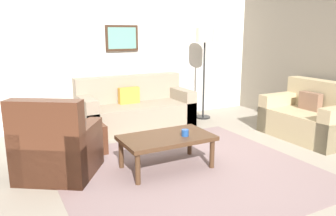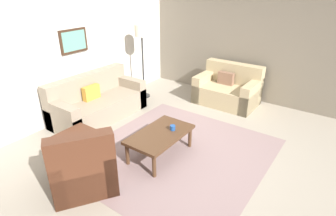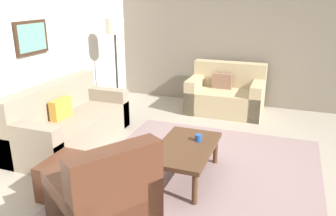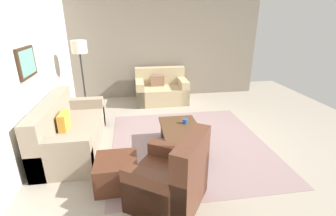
{
  "view_description": "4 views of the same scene",
  "coord_description": "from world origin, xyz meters",
  "px_view_note": "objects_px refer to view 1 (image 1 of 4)",
  "views": [
    {
      "loc": [
        -1.95,
        -3.18,
        1.63
      ],
      "look_at": [
        -0.15,
        0.2,
        0.75
      ],
      "focal_mm": 35.36,
      "sensor_mm": 36.0,
      "label": 1
    },
    {
      "loc": [
        -3.17,
        -2.1,
        2.6
      ],
      "look_at": [
        0.11,
        0.24,
        0.72
      ],
      "focal_mm": 29.48,
      "sensor_mm": 36.0,
      "label": 2
    },
    {
      "loc": [
        -3.64,
        -0.86,
        2.1
      ],
      "look_at": [
        -0.25,
        0.38,
        0.88
      ],
      "focal_mm": 36.41,
      "sensor_mm": 36.0,
      "label": 3
    },
    {
      "loc": [
        -3.77,
        0.97,
        2.18
      ],
      "look_at": [
        -0.2,
        0.42,
        0.8
      ],
      "focal_mm": 25.86,
      "sensor_mm": 36.0,
      "label": 4
    }
  ],
  "objects_px": {
    "lamp_standing": "(205,44)",
    "framed_artwork": "(122,38)",
    "cup": "(185,133)",
    "ottoman": "(82,138)",
    "coffee_table": "(167,140)",
    "armchair_leather": "(57,152)",
    "couch_main": "(134,110)",
    "couch_loveseat": "(313,118)"
  },
  "relations": [
    {
      "from": "couch_loveseat",
      "to": "cup",
      "type": "bearing_deg",
      "value": -177.14
    },
    {
      "from": "couch_main",
      "to": "lamp_standing",
      "type": "height_order",
      "value": "lamp_standing"
    },
    {
      "from": "lamp_standing",
      "to": "framed_artwork",
      "type": "xyz_separation_m",
      "value": [
        -1.43,
        0.5,
        0.12
      ]
    },
    {
      "from": "coffee_table",
      "to": "armchair_leather",
      "type": "bearing_deg",
      "value": 163.89
    },
    {
      "from": "couch_main",
      "to": "ottoman",
      "type": "distance_m",
      "value": 1.43
    },
    {
      "from": "lamp_standing",
      "to": "cup",
      "type": "bearing_deg",
      "value": -129.02
    },
    {
      "from": "couch_loveseat",
      "to": "framed_artwork",
      "type": "height_order",
      "value": "framed_artwork"
    },
    {
      "from": "couch_main",
      "to": "lamp_standing",
      "type": "distance_m",
      "value": 1.79
    },
    {
      "from": "couch_loveseat",
      "to": "framed_artwork",
      "type": "relative_size",
      "value": 2.23
    },
    {
      "from": "ottoman",
      "to": "framed_artwork",
      "type": "relative_size",
      "value": 0.93
    },
    {
      "from": "couch_loveseat",
      "to": "armchair_leather",
      "type": "height_order",
      "value": "armchair_leather"
    },
    {
      "from": "couch_loveseat",
      "to": "ottoman",
      "type": "xyz_separation_m",
      "value": [
        -3.39,
        1.03,
        -0.1
      ]
    },
    {
      "from": "coffee_table",
      "to": "ottoman",
      "type": "bearing_deg",
      "value": 126.37
    },
    {
      "from": "cup",
      "to": "couch_loveseat",
      "type": "bearing_deg",
      "value": 2.86
    },
    {
      "from": "armchair_leather",
      "to": "ottoman",
      "type": "xyz_separation_m",
      "value": [
        0.46,
        0.69,
        -0.11
      ]
    },
    {
      "from": "couch_loveseat",
      "to": "armchair_leather",
      "type": "bearing_deg",
      "value": 174.97
    },
    {
      "from": "ottoman",
      "to": "framed_artwork",
      "type": "bearing_deg",
      "value": 49.46
    },
    {
      "from": "framed_artwork",
      "to": "couch_main",
      "type": "bearing_deg",
      "value": -84.67
    },
    {
      "from": "coffee_table",
      "to": "framed_artwork",
      "type": "height_order",
      "value": "framed_artwork"
    },
    {
      "from": "coffee_table",
      "to": "lamp_standing",
      "type": "xyz_separation_m",
      "value": [
        1.76,
        1.82,
        1.05
      ]
    },
    {
      "from": "cup",
      "to": "ottoman",
      "type": "bearing_deg",
      "value": 129.97
    },
    {
      "from": "couch_main",
      "to": "cup",
      "type": "bearing_deg",
      "value": -94.68
    },
    {
      "from": "coffee_table",
      "to": "lamp_standing",
      "type": "distance_m",
      "value": 2.74
    },
    {
      "from": "couch_loveseat",
      "to": "cup",
      "type": "xyz_separation_m",
      "value": [
        -2.43,
        -0.12,
        0.15
      ]
    },
    {
      "from": "ottoman",
      "to": "coffee_table",
      "type": "xyz_separation_m",
      "value": [
        0.77,
        -1.04,
        0.16
      ]
    },
    {
      "from": "couch_main",
      "to": "framed_artwork",
      "type": "distance_m",
      "value": 1.29
    },
    {
      "from": "couch_main",
      "to": "couch_loveseat",
      "type": "relative_size",
      "value": 1.45
    },
    {
      "from": "coffee_table",
      "to": "couch_main",
      "type": "bearing_deg",
      "value": 79.33
    },
    {
      "from": "ottoman",
      "to": "framed_artwork",
      "type": "xyz_separation_m",
      "value": [
        1.09,
        1.28,
        1.33
      ]
    },
    {
      "from": "ottoman",
      "to": "coffee_table",
      "type": "height_order",
      "value": "coffee_table"
    },
    {
      "from": "ottoman",
      "to": "cup",
      "type": "distance_m",
      "value": 1.52
    },
    {
      "from": "couch_loveseat",
      "to": "armchair_leather",
      "type": "distance_m",
      "value": 3.86
    },
    {
      "from": "armchair_leather",
      "to": "framed_artwork",
      "type": "distance_m",
      "value": 2.79
    },
    {
      "from": "couch_main",
      "to": "framed_artwork",
      "type": "relative_size",
      "value": 3.22
    },
    {
      "from": "lamp_standing",
      "to": "framed_artwork",
      "type": "relative_size",
      "value": 2.84
    },
    {
      "from": "lamp_standing",
      "to": "framed_artwork",
      "type": "bearing_deg",
      "value": 160.7
    },
    {
      "from": "cup",
      "to": "lamp_standing",
      "type": "bearing_deg",
      "value": 50.98
    },
    {
      "from": "couch_loveseat",
      "to": "coffee_table",
      "type": "height_order",
      "value": "couch_loveseat"
    },
    {
      "from": "armchair_leather",
      "to": "coffee_table",
      "type": "height_order",
      "value": "armchair_leather"
    },
    {
      "from": "ottoman",
      "to": "lamp_standing",
      "type": "distance_m",
      "value": 2.91
    },
    {
      "from": "couch_loveseat",
      "to": "lamp_standing",
      "type": "height_order",
      "value": "lamp_standing"
    },
    {
      "from": "ottoman",
      "to": "couch_loveseat",
      "type": "bearing_deg",
      "value": -16.88
    }
  ]
}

